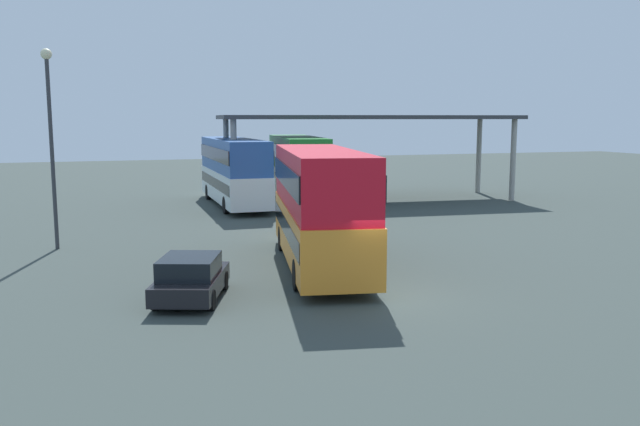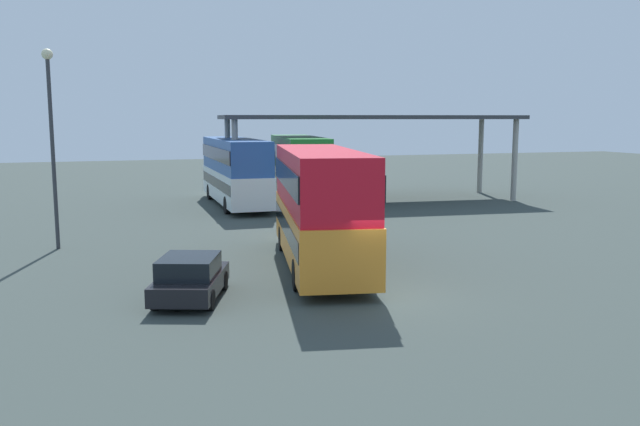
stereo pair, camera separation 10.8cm
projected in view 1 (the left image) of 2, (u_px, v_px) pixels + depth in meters
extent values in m
plane|color=#38423E|center=(383.00, 296.00, 20.19)|extent=(140.00, 140.00, 0.00)
cube|color=orange|center=(320.00, 232.00, 23.97)|extent=(4.41, 10.58, 1.89)
cube|color=red|center=(320.00, 178.00, 23.69)|extent=(4.30, 10.36, 2.05)
cube|color=black|center=(320.00, 226.00, 23.94)|extent=(4.37, 10.18, 0.64)
cube|color=black|center=(320.00, 175.00, 23.67)|extent=(4.37, 10.18, 0.82)
cube|color=black|center=(304.00, 206.00, 28.92)|extent=(2.13, 0.50, 1.14)
cube|color=orange|center=(304.00, 185.00, 28.79)|extent=(1.75, 0.41, 0.36)
cylinder|color=black|center=(282.00, 239.00, 27.06)|extent=(0.46, 1.03, 1.00)
cylinder|color=black|center=(337.00, 237.00, 27.37)|extent=(0.46, 1.03, 1.00)
cylinder|color=black|center=(298.00, 275.00, 20.81)|extent=(0.46, 1.03, 1.00)
cylinder|color=black|center=(369.00, 273.00, 21.11)|extent=(0.46, 1.03, 1.00)
cube|color=black|center=(191.00, 283.00, 19.76)|extent=(2.87, 4.01, 0.55)
cube|color=black|center=(189.00, 266.00, 19.50)|extent=(2.19, 2.42, 0.58)
cylinder|color=black|center=(174.00, 280.00, 20.92)|extent=(0.39, 0.63, 0.60)
cylinder|color=black|center=(224.00, 281.00, 20.89)|extent=(0.39, 0.63, 0.60)
cylinder|color=black|center=(155.00, 300.00, 18.69)|extent=(0.39, 0.63, 0.60)
cylinder|color=black|center=(211.00, 300.00, 18.66)|extent=(0.39, 0.63, 0.60)
cube|color=silver|center=(234.00, 185.00, 40.97)|extent=(2.65, 11.44, 1.82)
cube|color=#234F99|center=(234.00, 155.00, 40.70)|extent=(2.58, 11.21, 1.97)
cube|color=black|center=(234.00, 182.00, 40.94)|extent=(2.68, 10.98, 0.62)
cube|color=black|center=(233.00, 153.00, 40.68)|extent=(2.68, 10.98, 0.79)
cube|color=black|center=(220.00, 174.00, 46.25)|extent=(2.11, 0.13, 1.09)
cube|color=orange|center=(219.00, 161.00, 46.12)|extent=(1.74, 0.11, 0.36)
cylinder|color=black|center=(208.00, 192.00, 44.07)|extent=(0.30, 1.00, 1.00)
cylinder|color=black|center=(241.00, 191.00, 44.75)|extent=(0.30, 1.00, 1.00)
cylinder|color=black|center=(226.00, 205.00, 37.41)|extent=(0.30, 1.00, 1.00)
cylinder|color=black|center=(264.00, 204.00, 38.08)|extent=(0.30, 1.00, 1.00)
cube|color=silver|center=(298.00, 183.00, 41.85)|extent=(3.92, 10.66, 1.87)
cube|color=#1B7728|center=(298.00, 153.00, 41.57)|extent=(3.81, 10.44, 2.03)
cube|color=black|center=(298.00, 180.00, 41.82)|extent=(3.90, 10.25, 0.64)
cube|color=black|center=(298.00, 151.00, 41.55)|extent=(3.90, 10.25, 0.81)
cube|color=black|center=(287.00, 172.00, 46.82)|extent=(2.13, 0.39, 1.12)
cube|color=orange|center=(287.00, 160.00, 46.69)|extent=(1.75, 0.32, 0.36)
cylinder|color=black|center=(274.00, 191.00, 44.89)|extent=(0.41, 1.03, 1.00)
cylinder|color=black|center=(307.00, 190.00, 45.31)|extent=(0.41, 1.03, 1.00)
cylinder|color=black|center=(287.00, 202.00, 38.61)|extent=(0.41, 1.03, 1.00)
cylinder|color=black|center=(325.00, 202.00, 39.03)|extent=(0.41, 1.03, 1.00)
cube|color=#33353A|center=(369.00, 117.00, 43.01)|extent=(19.96, 7.85, 0.25)
cylinder|color=#9E9B93|center=(479.00, 156.00, 47.83)|extent=(0.36, 0.36, 5.34)
cylinder|color=#9E9B93|center=(513.00, 160.00, 43.13)|extent=(0.36, 0.36, 5.34)
cylinder|color=#9E9B93|center=(227.00, 160.00, 43.69)|extent=(0.36, 0.36, 5.34)
cylinder|color=#9E9B93|center=(234.00, 165.00, 38.99)|extent=(0.36, 0.36, 5.34)
cylinder|color=#33353A|center=(52.00, 155.00, 26.89)|extent=(0.16, 0.16, 7.81)
sphere|color=beige|center=(46.00, 54.00, 26.31)|extent=(0.44, 0.44, 0.44)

